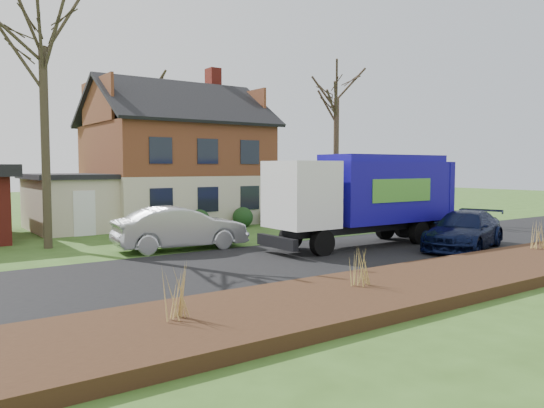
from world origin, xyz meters
TOP-DOWN VIEW (x-y plane):
  - ground at (0.00, 0.00)m, footprint 120.00×120.00m
  - road at (0.00, 0.00)m, footprint 80.00×7.00m
  - mulch_verge at (0.00, -5.30)m, footprint 80.00×3.50m
  - main_house at (1.49, 13.91)m, footprint 12.95×8.95m
  - garbage_truck at (4.28, 0.99)m, footprint 8.63×2.46m
  - silver_sedan at (-2.36, 4.40)m, footprint 5.21×2.29m
  - navy_wagon at (6.66, -1.87)m, footprint 5.45×3.56m
  - tree_front_west at (-6.47, 7.72)m, footprint 3.65×3.65m
  - tree_front_east at (11.11, 10.44)m, footprint 3.81×3.81m
  - tree_back at (3.92, 23.14)m, footprint 3.62×3.62m
  - grass_clump_west at (-6.93, -5.09)m, footprint 0.39×0.32m
  - grass_clump_mid at (-2.10, -5.00)m, footprint 0.33×0.27m
  - grass_clump_east at (7.16, -4.52)m, footprint 0.39×0.32m

SIDE VIEW (x-z plane):
  - ground at x=0.00m, z-range 0.00..0.00m
  - road at x=0.00m, z-range 0.00..0.02m
  - mulch_verge at x=0.00m, z-range 0.00..0.30m
  - navy_wagon at x=6.66m, z-range 0.00..1.47m
  - grass_clump_mid at x=-2.10m, z-range 0.30..1.22m
  - grass_clump_east at x=7.16m, z-range 0.30..1.27m
  - grass_clump_west at x=-6.93m, z-range 0.30..1.33m
  - silver_sedan at x=-2.36m, z-range 0.00..1.66m
  - garbage_truck at x=4.28m, z-range 0.28..3.96m
  - main_house at x=1.49m, z-range -0.60..8.66m
  - tree_front_east at x=11.11m, z-range 3.31..13.91m
  - tree_front_west at x=-6.47m, z-range 3.51..14.36m
  - tree_back at x=3.92m, z-range 3.83..15.30m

